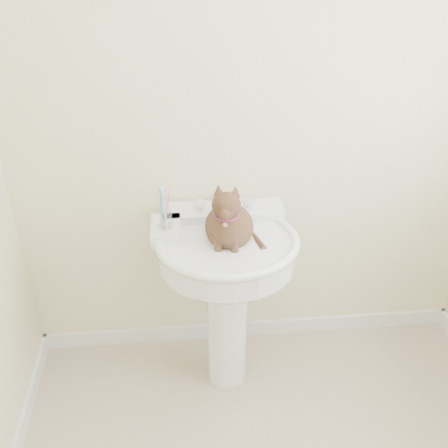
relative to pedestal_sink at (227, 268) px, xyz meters
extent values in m
cube|color=white|center=(0.16, 0.28, -0.63)|extent=(2.20, 0.02, 0.09)
cylinder|color=white|center=(0.00, -0.01, -0.35)|extent=(0.18, 0.18, 0.66)
cylinder|color=white|center=(0.00, -0.01, 0.08)|extent=(0.58, 0.58, 0.13)
ellipsoid|color=white|center=(0.00, -0.01, 0.02)|extent=(0.53, 0.46, 0.21)
torus|color=white|center=(0.00, -0.01, 0.14)|extent=(0.61, 0.61, 0.04)
cube|color=white|center=(0.00, 0.20, 0.16)|extent=(0.54, 0.15, 0.06)
cube|color=white|center=(-0.25, 0.08, 0.16)|extent=(0.13, 0.19, 0.06)
cylinder|color=silver|center=(0.00, 0.16, 0.21)|extent=(0.05, 0.05, 0.05)
cylinder|color=silver|center=(0.00, 0.11, 0.24)|extent=(0.04, 0.04, 0.14)
sphere|color=white|center=(-0.11, 0.18, 0.23)|extent=(0.06, 0.06, 0.06)
sphere|color=white|center=(0.11, 0.18, 0.23)|extent=(0.06, 0.06, 0.06)
cube|color=orange|center=(0.03, 0.24, 0.20)|extent=(0.10, 0.08, 0.03)
cylinder|color=silver|center=(-0.25, 0.06, 0.19)|extent=(0.07, 0.07, 0.01)
cylinder|color=white|center=(-0.25, 0.06, 0.23)|extent=(0.06, 0.06, 0.09)
cylinder|color=#4396DA|center=(-0.27, 0.06, 0.28)|extent=(0.01, 0.01, 0.17)
cylinder|color=white|center=(-0.25, 0.06, 0.28)|extent=(0.01, 0.01, 0.17)
cylinder|color=pink|center=(-0.24, 0.06, 0.28)|extent=(0.01, 0.01, 0.17)
ellipsoid|color=brown|center=(0.01, 0.02, 0.20)|extent=(0.20, 0.24, 0.18)
ellipsoid|color=brown|center=(0.01, -0.06, 0.26)|extent=(0.13, 0.12, 0.17)
ellipsoid|color=brown|center=(0.01, -0.09, 0.36)|extent=(0.11, 0.10, 0.10)
cone|color=brown|center=(-0.02, -0.07, 0.42)|extent=(0.04, 0.04, 0.04)
cone|color=brown|center=(0.04, -0.07, 0.42)|extent=(0.04, 0.04, 0.04)
cylinder|color=brown|center=(0.11, 0.04, 0.14)|extent=(0.03, 0.03, 0.21)
torus|color=maroon|center=(0.01, -0.08, 0.32)|extent=(0.10, 0.10, 0.01)
camera|label=1|loc=(-0.18, -1.82, 1.36)|focal=42.00mm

